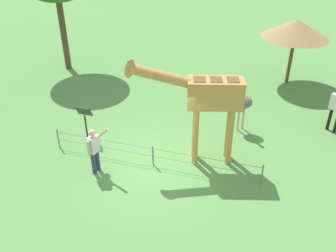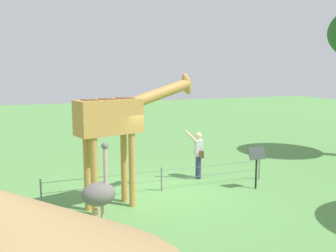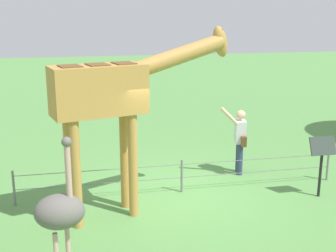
% 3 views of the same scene
% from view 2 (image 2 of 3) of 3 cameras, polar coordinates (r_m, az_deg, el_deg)
% --- Properties ---
extents(ground_plane, '(60.00, 60.00, 0.00)m').
position_cam_2_polar(ground_plane, '(11.74, -0.79, -9.83)').
color(ground_plane, '#568E47').
extents(giraffe, '(3.64, 1.41, 3.61)m').
position_cam_2_polar(giraffe, '(10.15, -7.42, 0.69)').
color(giraffe, '#BC8942').
rests_on(giraffe, ground_plane).
extents(visitor, '(0.70, 0.59, 1.70)m').
position_cam_2_polar(visitor, '(12.95, 4.56, -3.93)').
color(visitor, navy).
rests_on(visitor, ground_plane).
extents(ostrich, '(0.70, 0.56, 2.25)m').
position_cam_2_polar(ostrich, '(8.06, -10.29, -10.02)').
color(ostrich, '#CC9E93').
rests_on(ostrich, ground_plane).
extents(info_sign, '(0.56, 0.21, 1.32)m').
position_cam_2_polar(info_sign, '(12.10, 13.12, -4.81)').
color(info_sign, black).
rests_on(info_sign, ground_plane).
extents(wire_fence, '(7.05, 0.05, 0.75)m').
position_cam_2_polar(wire_fence, '(11.71, -0.96, -7.81)').
color(wire_fence, slate).
rests_on(wire_fence, ground_plane).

